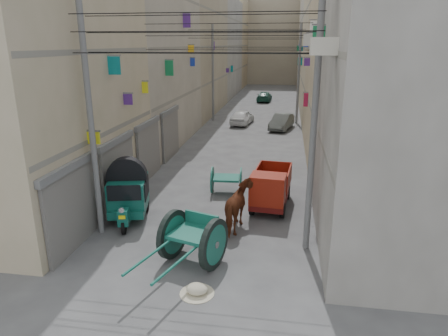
% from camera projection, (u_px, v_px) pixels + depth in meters
% --- Properties ---
extents(building_row_left, '(8.00, 62.00, 14.00)m').
position_uv_depth(building_row_left, '(180.00, 44.00, 39.58)').
color(building_row_left, '#BBA88E').
rests_on(building_row_left, ground).
extents(building_row_right, '(8.00, 62.00, 14.00)m').
position_uv_depth(building_row_right, '(347.00, 44.00, 37.19)').
color(building_row_right, '#9F9A95').
rests_on(building_row_right, ground).
extents(end_cap_building, '(22.00, 10.00, 13.00)m').
position_uv_depth(end_cap_building, '(274.00, 43.00, 68.42)').
color(end_cap_building, '#9D947C').
rests_on(end_cap_building, ground).
extents(shutters_left, '(0.18, 14.40, 2.88)m').
position_uv_depth(shutters_left, '(135.00, 158.00, 18.07)').
color(shutters_left, '#49494E').
rests_on(shutters_left, ground).
extents(signboards, '(8.22, 40.52, 5.67)m').
position_uv_depth(signboards, '(247.00, 90.00, 27.54)').
color(signboards, '#0A7378').
rests_on(signboards, ground).
extents(ac_units, '(0.70, 6.55, 3.35)m').
position_uv_depth(ac_units, '(320.00, 12.00, 12.61)').
color(ac_units, beige).
rests_on(ac_units, ground).
extents(utility_poles, '(7.40, 22.20, 8.00)m').
position_uv_depth(utility_poles, '(239.00, 88.00, 22.98)').
color(utility_poles, slate).
rests_on(utility_poles, ground).
extents(overhead_cables, '(7.40, 22.52, 1.12)m').
position_uv_depth(overhead_cables, '(234.00, 37.00, 19.70)').
color(overhead_cables, black).
rests_on(overhead_cables, ground).
extents(auto_rickshaw, '(1.91, 2.73, 1.86)m').
position_uv_depth(auto_rickshaw, '(128.00, 192.00, 15.14)').
color(auto_rickshaw, black).
rests_on(auto_rickshaw, ground).
extents(tonga_cart, '(2.30, 3.69, 1.56)m').
position_uv_depth(tonga_cart, '(193.00, 238.00, 12.11)').
color(tonga_cart, black).
rests_on(tonga_cart, ground).
extents(mini_truck, '(1.63, 3.16, 1.72)m').
position_uv_depth(mini_truck, '(270.00, 191.00, 15.99)').
color(mini_truck, black).
rests_on(mini_truck, ground).
extents(second_cart, '(1.44, 1.30, 1.20)m').
position_uv_depth(second_cart, '(227.00, 179.00, 17.91)').
color(second_cart, '#14594A').
rests_on(second_cart, ground).
extents(feed_sack, '(0.59, 0.47, 0.29)m').
position_uv_depth(feed_sack, '(197.00, 289.00, 10.75)').
color(feed_sack, beige).
rests_on(feed_sack, ground).
extents(horse, '(1.09, 2.12, 1.73)m').
position_uv_depth(horse, '(240.00, 207.00, 14.29)').
color(horse, brown).
rests_on(horse, ground).
extents(distant_car_white, '(1.93, 3.79, 1.24)m').
position_uv_depth(distant_car_white, '(242.00, 117.00, 33.22)').
color(distant_car_white, silver).
rests_on(distant_car_white, ground).
extents(distant_car_grey, '(2.04, 3.80, 1.19)m').
position_uv_depth(distant_car_grey, '(282.00, 122.00, 31.31)').
color(distant_car_grey, '#525754').
rests_on(distant_car_grey, ground).
extents(distant_car_green, '(1.72, 3.87, 1.10)m').
position_uv_depth(distant_car_green, '(264.00, 97.00, 46.48)').
color(distant_car_green, '#1A4C3C').
rests_on(distant_car_green, ground).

